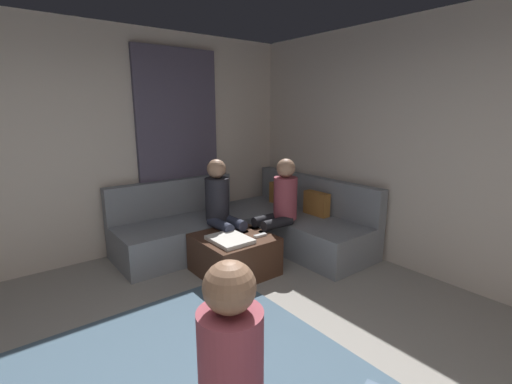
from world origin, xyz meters
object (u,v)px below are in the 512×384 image
object	(u,v)px
ottoman	(234,254)
game_remote	(260,235)
sectional_couch	(250,226)
coffee_mug	(236,224)
person_on_couch_side	(222,207)
person_on_couch_back	(279,205)

from	to	relation	value
ottoman	game_remote	world-z (taller)	game_remote
sectional_couch	ottoman	distance (m)	0.79
coffee_mug	game_remote	xyz separation A→B (m)	(0.40, 0.04, -0.04)
person_on_couch_side	coffee_mug	bearing A→B (deg)	125.20
person_on_couch_back	game_remote	bearing A→B (deg)	113.33
person_on_couch_back	sectional_couch	bearing A→B (deg)	6.25
ottoman	person_on_couch_side	size ratio (longest dim) A/B	0.63
sectional_couch	game_remote	distance (m)	0.80
coffee_mug	person_on_couch_side	distance (m)	0.26
ottoman	person_on_couch_back	distance (m)	0.79
ottoman	person_on_couch_side	xyz separation A→B (m)	(-0.36, 0.08, 0.45)
sectional_couch	coffee_mug	size ratio (longest dim) A/B	26.84
coffee_mug	game_remote	bearing A→B (deg)	5.71
game_remote	person_on_couch_side	size ratio (longest dim) A/B	0.12
ottoman	coffee_mug	xyz separation A→B (m)	(-0.22, 0.18, 0.26)
ottoman	game_remote	xyz separation A→B (m)	(0.18, 0.22, 0.22)
sectional_couch	person_on_couch_side	size ratio (longest dim) A/B	2.12
sectional_couch	person_on_couch_back	world-z (taller)	person_on_couch_back
ottoman	coffee_mug	size ratio (longest dim) A/B	8.00
ottoman	person_on_couch_side	world-z (taller)	person_on_couch_side
sectional_couch	person_on_couch_side	bearing A→B (deg)	-73.98
sectional_couch	person_on_couch_side	xyz separation A→B (m)	(0.15, -0.51, 0.38)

